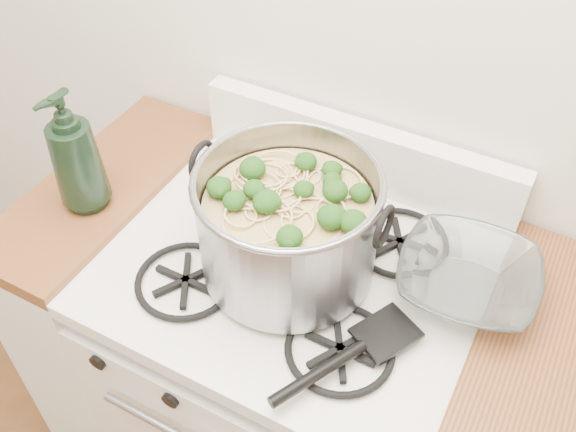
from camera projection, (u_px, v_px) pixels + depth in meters
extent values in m
cube|color=white|center=(294.00, 388.00, 1.68)|extent=(0.76, 0.65, 0.81)
cube|color=white|center=(295.00, 271.00, 1.34)|extent=(0.76, 0.65, 0.04)
cube|color=black|center=(296.00, 261.00, 1.32)|extent=(0.60, 0.56, 0.02)
cylinder|color=black|center=(101.00, 359.00, 1.31)|extent=(0.04, 0.03, 0.04)
cylinder|color=black|center=(173.00, 397.00, 1.25)|extent=(0.04, 0.03, 0.04)
cube|color=silver|center=(137.00, 307.00, 1.82)|extent=(0.25, 0.65, 0.88)
cube|color=#582D15|center=(104.00, 187.00, 1.50)|extent=(0.25, 0.65, 0.04)
cylinder|color=gray|center=(288.00, 224.00, 1.22)|extent=(0.34, 0.34, 0.23)
torus|color=gray|center=(288.00, 181.00, 1.14)|extent=(0.35, 0.35, 0.01)
torus|color=black|center=(202.00, 161.00, 1.22)|extent=(0.01, 0.08, 0.08)
torus|color=black|center=(384.00, 227.00, 1.10)|extent=(0.01, 0.08, 0.08)
cylinder|color=#A1884C|center=(288.00, 235.00, 1.24)|extent=(0.32, 0.32, 0.17)
sphere|color=#1C4412|center=(288.00, 196.00, 1.16)|extent=(0.04, 0.04, 0.04)
sphere|color=#1C4412|center=(288.00, 196.00, 1.16)|extent=(0.04, 0.04, 0.04)
sphere|color=#1C4412|center=(288.00, 196.00, 1.16)|extent=(0.04, 0.04, 0.04)
sphere|color=#1C4412|center=(288.00, 196.00, 1.16)|extent=(0.04, 0.04, 0.04)
sphere|color=#1C4412|center=(288.00, 196.00, 1.16)|extent=(0.04, 0.04, 0.04)
sphere|color=#1C4412|center=(288.00, 196.00, 1.16)|extent=(0.04, 0.04, 0.04)
sphere|color=#1C4412|center=(288.00, 196.00, 1.16)|extent=(0.04, 0.04, 0.04)
sphere|color=#1C4412|center=(288.00, 196.00, 1.16)|extent=(0.04, 0.04, 0.04)
sphere|color=#1C4412|center=(288.00, 196.00, 1.16)|extent=(0.04, 0.04, 0.04)
sphere|color=#1C4412|center=(288.00, 196.00, 1.16)|extent=(0.04, 0.04, 0.04)
sphere|color=#1C4412|center=(288.00, 196.00, 1.16)|extent=(0.04, 0.04, 0.04)
sphere|color=#1C4412|center=(288.00, 196.00, 1.16)|extent=(0.04, 0.04, 0.04)
sphere|color=#1C4412|center=(288.00, 196.00, 1.16)|extent=(0.04, 0.04, 0.04)
sphere|color=#1C4412|center=(288.00, 196.00, 1.16)|extent=(0.04, 0.04, 0.04)
imported|color=white|center=(466.00, 285.00, 1.24)|extent=(0.12, 0.12, 0.03)
imported|color=black|center=(74.00, 152.00, 1.33)|extent=(0.12, 0.12, 0.29)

